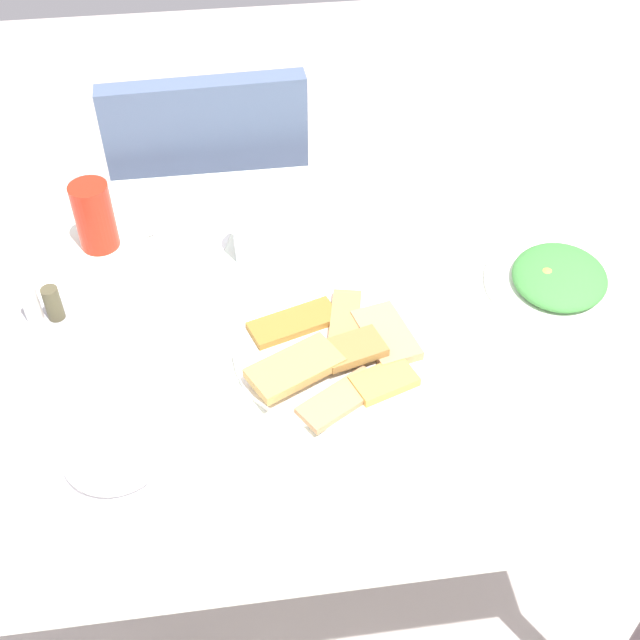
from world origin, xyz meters
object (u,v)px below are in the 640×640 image
(salad_plate_rice, at_px, (114,461))
(condiment_caddy, at_px, (45,313))
(dining_chair, at_px, (215,216))
(dining_table, at_px, (312,359))
(paper_napkin, at_px, (196,227))
(pide_platter, at_px, (336,349))
(fork, at_px, (196,232))
(salad_plate_greens, at_px, (559,279))
(soda_can, at_px, (94,216))
(drinking_glass, at_px, (254,231))
(spoon, at_px, (196,219))

(salad_plate_rice, height_order, condiment_caddy, condiment_caddy)
(condiment_caddy, bearing_deg, dining_chair, 65.62)
(dining_table, relative_size, paper_napkin, 8.80)
(pide_platter, xyz_separation_m, salad_plate_rice, (-0.32, -0.17, 0.01))
(pide_platter, relative_size, condiment_caddy, 3.34)
(dining_chair, height_order, pide_platter, dining_chair)
(salad_plate_rice, relative_size, fork, 1.29)
(pide_platter, distance_m, salad_plate_greens, 0.40)
(salad_plate_greens, bearing_deg, fork, 159.35)
(dining_chair, xyz_separation_m, pide_platter, (0.17, -0.71, 0.26))
(salad_plate_rice, relative_size, soda_can, 1.72)
(dining_table, bearing_deg, soda_can, 144.26)
(fork, bearing_deg, salad_plate_greens, -41.39)
(paper_napkin, bearing_deg, fork, -90.00)
(pide_platter, bearing_deg, drinking_glass, 112.36)
(salad_plate_rice, distance_m, spoon, 0.54)
(soda_can, bearing_deg, salad_plate_greens, -15.89)
(salad_plate_rice, distance_m, paper_napkin, 0.52)
(drinking_glass, height_order, spoon, drinking_glass)
(drinking_glass, height_order, paper_napkin, drinking_glass)
(paper_napkin, bearing_deg, spoon, 90.00)
(salad_plate_rice, distance_m, fork, 0.50)
(fork, relative_size, spoon, 0.87)
(fork, bearing_deg, condiment_caddy, -161.16)
(drinking_glass, distance_m, paper_napkin, 0.15)
(dining_table, relative_size, soda_can, 9.46)
(soda_can, bearing_deg, dining_chair, 63.89)
(spoon, bearing_deg, pide_platter, -79.08)
(pide_platter, bearing_deg, soda_can, 139.08)
(paper_napkin, height_order, fork, fork)
(pide_platter, relative_size, paper_napkin, 2.39)
(dining_chair, relative_size, paper_napkin, 6.92)
(dining_table, distance_m, spoon, 0.34)
(salad_plate_rice, distance_m, drinking_glass, 0.47)
(dining_table, distance_m, salad_plate_greens, 0.42)
(dining_table, relative_size, dining_chair, 1.27)
(spoon, bearing_deg, dining_chair, 67.37)
(salad_plate_greens, height_order, salad_plate_rice, salad_plate_rice)
(soda_can, distance_m, spoon, 0.18)
(dining_table, bearing_deg, paper_napkin, 122.82)
(pide_platter, bearing_deg, spoon, 119.08)
(soda_can, xyz_separation_m, condiment_caddy, (-0.07, -0.19, -0.04))
(dining_chair, height_order, spoon, dining_chair)
(pide_platter, relative_size, spoon, 1.68)
(soda_can, xyz_separation_m, fork, (0.16, 0.01, -0.06))
(paper_napkin, bearing_deg, drinking_glass, -44.07)
(salad_plate_rice, relative_size, condiment_caddy, 2.23)
(dining_chair, distance_m, paper_napkin, 0.44)
(soda_can, height_order, spoon, soda_can)
(dining_chair, xyz_separation_m, drinking_glass, (0.07, -0.46, 0.30))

